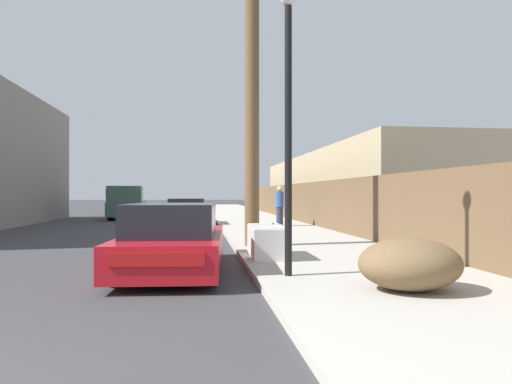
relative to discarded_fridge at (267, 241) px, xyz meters
name	(u,v)px	position (x,y,z in m)	size (l,w,h in m)	color
sidewalk_curb	(250,218)	(1.56, 16.62, -0.39)	(4.20, 63.00, 0.12)	#ADA89E
discarded_fridge	(267,241)	(0.00, 0.00, 0.00)	(0.74, 1.57, 0.69)	white
parked_sports_car_red	(174,241)	(-1.91, -0.95, 0.13)	(2.05, 4.42, 1.28)	red
car_parked_mid	(186,213)	(-1.98, 11.41, 0.14)	(1.85, 4.58, 1.25)	#5B1E19
pickup_truck	(127,203)	(-5.52, 17.49, 0.49)	(2.27, 5.43, 1.89)	#385647
utility_pole	(252,90)	(-0.08, 2.08, 3.71)	(1.80, 0.38, 7.93)	brown
street_lamp	(288,110)	(0.01, -2.24, 2.39)	(0.26, 0.26, 4.69)	black
brush_pile	(410,264)	(1.45, -3.59, 0.03)	(1.44, 1.23, 0.73)	brown
wooden_fence	(302,202)	(3.51, 11.77, 0.60)	(0.08, 36.34, 1.86)	brown
building_right_house	(351,187)	(7.65, 16.68, 1.42)	(6.00, 23.32, 3.74)	tan
pedestrian	(280,205)	(1.95, 9.16, 0.52)	(0.34, 0.34, 1.67)	#282D42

